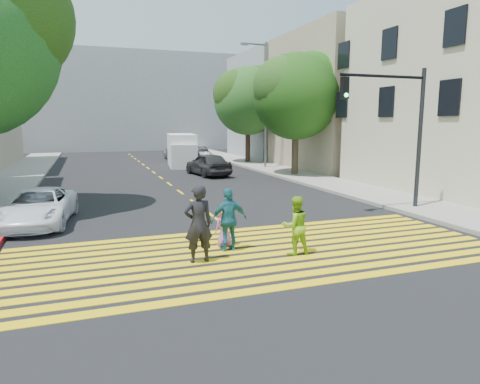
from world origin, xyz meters
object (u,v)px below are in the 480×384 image
pedestrian_child (224,227)px  silver_car (177,152)px  tree_right_far (249,97)px  pedestrian_extra (229,220)px  tree_right_near (297,92)px  pedestrian_man (198,224)px  dark_car_parked (198,154)px  pedestrian_woman (295,226)px  white_sedan (38,207)px  white_van (182,151)px  traffic_signal (399,120)px  dark_car_near (208,164)px

pedestrian_child → silver_car: (4.34, 28.22, 0.12)m
tree_right_far → pedestrian_extra: tree_right_far is taller
tree_right_near → pedestrian_man: (-10.28, -14.82, -4.40)m
dark_car_parked → silver_car: bearing=111.1°
dark_car_parked → pedestrian_child: bearing=-105.7°
pedestrian_woman → dark_car_parked: bearing=-98.5°
white_sedan → tree_right_far: bearing=58.2°
white_van → pedestrian_woman: bearing=-87.1°
tree_right_far → pedestrian_woman: tree_right_far is taller
tree_right_near → pedestrian_child: 17.26m
traffic_signal → tree_right_far: bearing=85.8°
pedestrian_extra → silver_car: 28.96m
tree_right_near → dark_car_parked: 13.04m
tree_right_far → white_sedan: bearing=-128.9°
tree_right_near → white_sedan: bearing=-148.0°
pedestrian_man → dark_car_near: size_ratio=0.45×
pedestrian_extra → dark_car_parked: 26.37m
silver_car → white_sedan: bearing=69.1°
pedestrian_extra → traffic_signal: traffic_signal is taller
tree_right_near → tree_right_far: (0.14, 9.06, 0.13)m
tree_right_near → silver_car: 16.00m
tree_right_far → pedestrian_man: 26.44m
pedestrian_child → dark_car_parked: size_ratio=0.28×
pedestrian_child → pedestrian_woman: bearing=121.9°
tree_right_near → traffic_signal: bearing=-97.3°
tree_right_near → tree_right_far: tree_right_far is taller
white_van → silver_car: bearing=90.3°
silver_car → dark_car_parked: silver_car is taller
white_sedan → pedestrian_child: bearing=-34.8°
white_van → white_sedan: bearing=-108.7°
pedestrian_extra → dark_car_near: 16.87m
tree_right_far → pedestrian_man: (-10.42, -23.88, -4.53)m
pedestrian_man → pedestrian_child: (1.01, 1.08, -0.41)m
pedestrian_woman → dark_car_near: pedestrian_woman is taller
white_van → traffic_signal: size_ratio=1.01×
pedestrian_woman → pedestrian_extra: size_ratio=0.91×
white_sedan → dark_car_parked: bearing=69.4°
silver_car → dark_car_parked: (1.29, -2.87, -0.01)m
tree_right_far → pedestrian_man: size_ratio=4.11×
dark_car_near → tree_right_far: bearing=-136.9°
tree_right_near → dark_car_near: (-5.32, 2.24, -4.64)m
white_sedan → tree_right_near: bearing=39.1°
pedestrian_man → pedestrian_extra: bearing=-147.8°
pedestrian_man → pedestrian_woman: size_ratio=1.26×
tree_right_near → pedestrian_man: size_ratio=4.01×
tree_right_near → pedestrian_child: tree_right_near is taller
pedestrian_child → white_van: bearing=-117.1°
pedestrian_extra → dark_car_near: pedestrian_extra is taller
traffic_signal → white_sedan: bearing=169.9°
pedestrian_woman → tree_right_far: bearing=-107.8°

